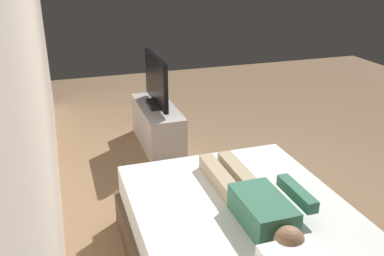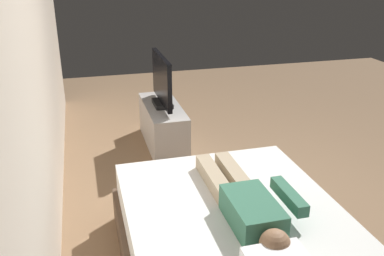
% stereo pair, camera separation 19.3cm
% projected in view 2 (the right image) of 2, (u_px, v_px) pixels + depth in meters
% --- Properties ---
extents(ground_plane, '(10.00, 10.00, 0.00)m').
position_uv_depth(ground_plane, '(244.00, 215.00, 3.72)').
color(ground_plane, '#8C6B4C').
extents(back_wall, '(6.40, 0.10, 2.80)m').
position_uv_depth(back_wall, '(33.00, 60.00, 3.16)').
color(back_wall, beige).
rests_on(back_wall, ground).
extents(bed, '(1.99, 1.51, 0.54)m').
position_uv_depth(bed, '(238.00, 251.00, 2.87)').
color(bed, brown).
rests_on(bed, ground).
extents(person, '(1.26, 0.46, 0.18)m').
position_uv_depth(person, '(247.00, 202.00, 2.77)').
color(person, '#387056').
rests_on(person, bed).
extents(remote, '(0.15, 0.04, 0.02)m').
position_uv_depth(remote, '(291.00, 192.00, 3.03)').
color(remote, black).
rests_on(remote, bed).
extents(tv_stand, '(1.10, 0.40, 0.50)m').
position_uv_depth(tv_stand, '(163.00, 125.00, 5.01)').
color(tv_stand, '#B7B2AD').
rests_on(tv_stand, ground).
extents(tv, '(0.88, 0.20, 0.59)m').
position_uv_depth(tv, '(162.00, 82.00, 4.81)').
color(tv, black).
rests_on(tv, tv_stand).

